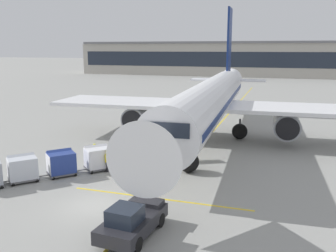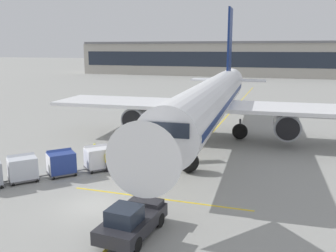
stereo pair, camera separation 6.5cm
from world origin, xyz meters
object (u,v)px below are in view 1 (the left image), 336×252
Objects in this scene: baggage_cart_second at (61,163)px; baggage_cart_third at (23,168)px; parked_airplane at (210,101)px; pushback_tug at (132,221)px; ground_crew_by_carts at (140,156)px; belt_loader at (136,151)px; safety_cone_engine_keepout at (150,136)px; ground_crew_marshaller at (95,152)px; ground_crew_wingwalker at (108,159)px; baggage_cart_lead at (98,157)px; ground_crew_by_loader at (89,158)px.

baggage_cart_second and baggage_cart_third have the same top height.
pushback_tug is at bearing -89.27° from parked_airplane.
parked_airplane is at bearing 73.20° from ground_crew_by_carts.
belt_loader is 8.07m from safety_cone_engine_keepout.
belt_loader is at bearing 26.93° from ground_crew_marshaller.
ground_crew_by_carts is at bearing 36.86° from ground_crew_wingwalker.
ground_crew_by_carts is at bearing -106.80° from parked_airplane.
ground_crew_marshaller is (1.07, 3.24, -0.00)m from baggage_cart_second.
baggage_cart_lead is 5.58m from baggage_cart_third.
baggage_cart_lead is 3.33m from ground_crew_by_carts.
baggage_cart_second is 1.46× the size of ground_crew_marshaller.
belt_loader is 1.82× the size of baggage_cart_third.
pushback_tug is 6.78× the size of safety_cone_engine_keepout.
baggage_cart_second is 1.46× the size of ground_crew_wingwalker.
ground_crew_marshaller is 9.52m from safety_cone_engine_keepout.
ground_crew_by_carts is 4.01m from ground_crew_marshaller.
ground_crew_by_loader is at bearing -154.01° from baggage_cart_lead.
belt_loader is 2.67× the size of ground_crew_marshaller.
baggage_cart_lead is 1.00m from ground_crew_wingwalker.
parked_airplane is 65.80× the size of safety_cone_engine_keepout.
safety_cone_engine_keepout is (4.30, 14.58, -0.67)m from baggage_cart_third.
baggage_cart_lead is 1.46× the size of ground_crew_marshaller.
belt_loader reaches higher than ground_crew_by_carts.
ground_crew_by_carts is at bearing 23.77° from ground_crew_by_loader.
ground_crew_marshaller is at bearing -178.58° from ground_crew_by_carts.
ground_crew_marshaller is 2.41m from ground_crew_wingwalker.
ground_crew_wingwalker is (-2.09, -1.57, 0.00)m from ground_crew_by_carts.
pushback_tug is 10.32m from ground_crew_wingwalker.
ground_crew_by_loader is 2.60× the size of safety_cone_engine_keepout.
parked_airplane is 11.05m from belt_loader.
belt_loader is 3.20m from ground_crew_wingwalker.
parked_airplane is at bearing 90.73° from pushback_tug.
belt_loader reaches higher than baggage_cart_second.
ground_crew_wingwalker is (1.92, -1.47, 0.00)m from ground_crew_marshaller.
baggage_cart_second is at bearing -100.64° from safety_cone_engine_keepout.
pushback_tug is 2.61× the size of ground_crew_marshaller.
pushback_tug reaches higher than ground_crew_wingwalker.
parked_airplane is 25.35× the size of ground_crew_marshaller.
baggage_cart_lead is 1.46× the size of ground_crew_by_loader.
ground_crew_by_carts is (-3.62, 10.16, 0.17)m from pushback_tug.
belt_loader is at bearing 48.36° from ground_crew_by_loader.
pushback_tug is at bearing -49.28° from ground_crew_by_loader.
baggage_cart_third is at bearing -106.42° from safety_cone_engine_keepout.
baggage_cart_third is (-1.92, -1.94, 0.00)m from baggage_cart_second.
parked_airplane is at bearing 59.74° from baggage_cart_second.
parked_airplane reaches higher than baggage_cart_lead.
safety_cone_engine_keepout is (-2.70, 9.30, -0.67)m from ground_crew_by_carts.
ground_crew_by_carts and ground_crew_marshaller have the same top height.
belt_loader is at bearing 52.98° from baggage_cart_lead.
baggage_cart_second reaches higher than ground_crew_wingwalker.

